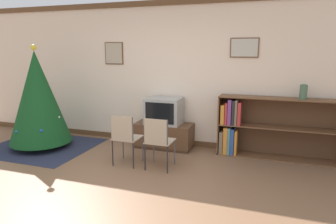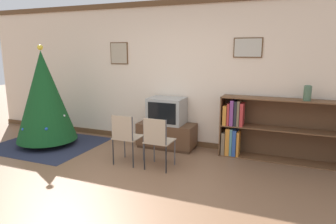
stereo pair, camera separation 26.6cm
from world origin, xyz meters
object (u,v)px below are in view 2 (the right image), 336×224
tv_console (167,135)px  bookshelf (264,129)px  folding_chair_right (157,140)px  christmas_tree (44,96)px  folding_chair_left (125,136)px  television (167,111)px  vase (308,93)px

tv_console → bookshelf: 1.76m
folding_chair_right → bookshelf: size_ratio=0.38×
christmas_tree → folding_chair_left: bearing=-9.5°
tv_console → folding_chair_right: (0.28, -1.05, 0.24)m
christmas_tree → folding_chair_left: (1.93, -0.32, -0.48)m
television → tv_console: bearing=90.0°
christmas_tree → bookshelf: christmas_tree is taller
folding_chair_left → bookshelf: bearing=29.3°
folding_chair_right → folding_chair_left: bearing=180.0°
bookshelf → tv_console: bearing=-177.2°
christmas_tree → folding_chair_right: 2.55m
christmas_tree → television: size_ratio=2.90×
folding_chair_right → bookshelf: 1.85m
folding_chair_left → folding_chair_right: same height
television → folding_chair_right: (0.28, -1.04, -0.23)m
tv_console → christmas_tree: bearing=-161.9°
folding_chair_right → vase: (2.06, 1.09, 0.69)m
television → folding_chair_right: size_ratio=0.80×
tv_console → folding_chair_left: 1.11m
folding_chair_right → bookshelf: (1.46, 1.13, 0.03)m
television → folding_chair_right: 1.10m
christmas_tree → vase: bearing=9.6°
vase → folding_chair_right: bearing=-152.1°
tv_console → television: television is taller
christmas_tree → television: 2.33m
tv_console → folding_chair_left: size_ratio=1.30×
television → folding_chair_left: size_ratio=0.80×
television → vase: 2.38m
folding_chair_right → christmas_tree: bearing=172.6°
christmas_tree → tv_console: 2.43m
christmas_tree → tv_console: christmas_tree is taller
folding_chair_right → vase: vase is taller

